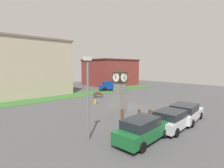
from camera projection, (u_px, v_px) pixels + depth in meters
name	position (u px, v px, depth m)	size (l,w,h in m)	color
ground_plane	(127.00, 108.00, 20.52)	(67.17, 67.17, 0.00)	#4C4C4F
clock_tower	(120.00, 91.00, 18.24)	(1.45, 1.48, 4.61)	gray
bollard_near_tower	(122.00, 114.00, 16.06)	(0.27, 0.27, 1.02)	brown
bollard_mid_row	(139.00, 114.00, 16.14)	(0.26, 0.26, 0.99)	brown
bollard_far_row	(150.00, 114.00, 16.03)	(0.29, 0.29, 0.98)	brown
car_navy_sedan	(143.00, 129.00, 11.31)	(4.60, 2.06, 1.59)	#19602D
car_near_tower	(171.00, 120.00, 13.47)	(4.18, 2.26, 1.51)	silver
car_by_building	(185.00, 112.00, 15.54)	(4.77, 2.59, 1.54)	silver
pickup_truck	(112.00, 86.00, 35.11)	(5.43, 4.61, 1.85)	navy
bench	(98.00, 94.00, 27.40)	(0.78, 1.66, 0.90)	brown
pedestrian_near_bench	(95.00, 97.00, 22.40)	(0.30, 0.43, 1.63)	gold
street_lamp_near_road	(88.00, 92.00, 11.21)	(0.50, 0.24, 5.48)	slate
warehouse_blue_far	(16.00, 68.00, 28.45)	(16.02, 9.72, 9.26)	#B7A88E
storefront_low_left	(110.00, 72.00, 45.64)	(12.02, 9.94, 6.57)	maroon
grass_verge_far	(70.00, 95.00, 29.14)	(40.30, 5.09, 0.04)	#386B2D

